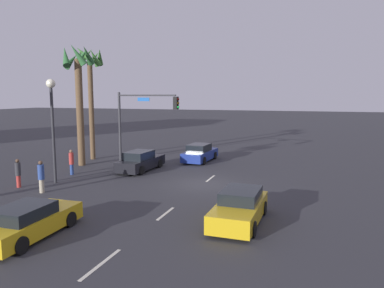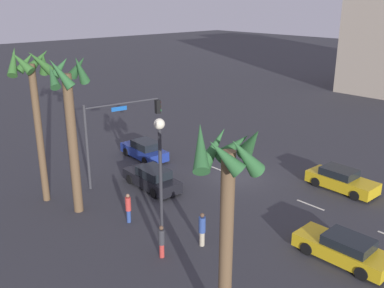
# 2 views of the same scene
# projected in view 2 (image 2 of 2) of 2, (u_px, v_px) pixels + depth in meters

# --- Properties ---
(ground_plane) EXTENTS (220.00, 220.00, 0.00)m
(ground_plane) POSITION_uv_depth(u_px,v_px,m) (237.00, 176.00, 30.83)
(ground_plane) COLOR #333338
(lane_stripe_2) EXTENTS (1.95, 0.14, 0.01)m
(lane_stripe_2) POSITION_uv_depth(u_px,v_px,m) (310.00, 205.00, 26.54)
(lane_stripe_2) COLOR silver
(lane_stripe_2) RESTS_ON ground_plane
(lane_stripe_3) EXTENTS (1.91, 0.14, 0.01)m
(lane_stripe_3) POSITION_uv_depth(u_px,v_px,m) (220.00, 170.00, 31.95)
(lane_stripe_3) COLOR silver
(lane_stripe_3) RESTS_ON ground_plane
(car_0) EXTENTS (4.59, 1.95, 1.42)m
(car_0) POSITION_uv_depth(u_px,v_px,m) (341.00, 180.00, 28.56)
(car_0) COLOR gold
(car_0) RESTS_ON ground_plane
(car_1) EXTENTS (4.61, 1.97, 1.33)m
(car_1) POSITION_uv_depth(u_px,v_px,m) (343.00, 249.00, 20.76)
(car_1) COLOR gold
(car_1) RESTS_ON ground_plane
(car_2) EXTENTS (4.71, 2.00, 1.46)m
(car_2) POSITION_uv_depth(u_px,v_px,m) (152.00, 178.00, 28.80)
(car_2) COLOR black
(car_2) RESTS_ON ground_plane
(car_3) EXTENTS (4.55, 2.04, 1.47)m
(car_3) POSITION_uv_depth(u_px,v_px,m) (144.00, 150.00, 34.21)
(car_3) COLOR navy
(car_3) RESTS_ON ground_plane
(traffic_signal) EXTENTS (1.05, 5.64, 5.75)m
(traffic_signal) POSITION_uv_depth(u_px,v_px,m) (115.00, 127.00, 28.65)
(traffic_signal) COLOR #38383D
(traffic_signal) RESTS_ON ground_plane
(streetlamp) EXTENTS (0.56, 0.56, 6.50)m
(streetlamp) POSITION_uv_depth(u_px,v_px,m) (160.00, 156.00, 21.76)
(streetlamp) COLOR #2D2D33
(streetlamp) RESTS_ON ground_plane
(pedestrian_0) EXTENTS (0.50, 0.50, 1.85)m
(pedestrian_0) POSITION_uv_depth(u_px,v_px,m) (202.00, 229.00, 21.88)
(pedestrian_0) COLOR #B2A58C
(pedestrian_0) RESTS_ON ground_plane
(pedestrian_1) EXTENTS (0.45, 0.45, 1.73)m
(pedestrian_1) POSITION_uv_depth(u_px,v_px,m) (162.00, 241.00, 20.90)
(pedestrian_1) COLOR #BF3833
(pedestrian_1) RESTS_ON ground_plane
(pedestrian_2) EXTENTS (0.35, 0.35, 1.76)m
(pedestrian_2) POSITION_uv_depth(u_px,v_px,m) (128.00, 207.00, 24.22)
(pedestrian_2) COLOR #2D478C
(pedestrian_2) RESTS_ON ground_plane
(palm_tree_0) EXTENTS (2.62, 2.74, 8.38)m
(palm_tree_0) POSITION_uv_depth(u_px,v_px,m) (227.00, 189.00, 14.33)
(palm_tree_0) COLOR brown
(palm_tree_0) RESTS_ON ground_plane
(palm_tree_1) EXTENTS (2.70, 2.84, 9.62)m
(palm_tree_1) POSITION_uv_depth(u_px,v_px,m) (34.00, 88.00, 24.95)
(palm_tree_1) COLOR brown
(palm_tree_1) RESTS_ON ground_plane
(palm_tree_2) EXTENTS (2.29, 2.57, 9.35)m
(palm_tree_2) POSITION_uv_depth(u_px,v_px,m) (70.00, 109.00, 23.79)
(palm_tree_2) COLOR brown
(palm_tree_2) RESTS_ON ground_plane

